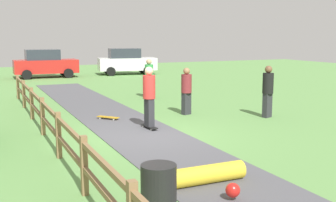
{
  "coord_description": "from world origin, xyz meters",
  "views": [
    {
      "loc": [
        -4.25,
        -11.13,
        2.86
      ],
      "look_at": [
        0.7,
        -0.23,
        1.0
      ],
      "focal_mm": 45.19,
      "sensor_mm": 36.0,
      "label": 1
    }
  ],
  "objects": [
    {
      "name": "asphalt_path",
      "position": [
        0.0,
        0.0,
        0.01
      ],
      "size": [
        2.4,
        28.0,
        0.02
      ],
      "primitive_type": "cube",
      "color": "#515156",
      "rests_on": "ground_plane"
    },
    {
      "name": "skater_fallen",
      "position": [
        -0.33,
        -4.35,
        0.2
      ],
      "size": [
        1.63,
        1.25,
        0.36
      ],
      "color": "yellow",
      "rests_on": "asphalt_path"
    },
    {
      "name": "parked_car_red",
      "position": [
        0.02,
        18.62,
        0.96
      ],
      "size": [
        4.22,
        2.04,
        1.92
      ],
      "color": "red",
      "rests_on": "ground_plane"
    },
    {
      "name": "ground_plane",
      "position": [
        0.0,
        0.0,
        0.0
      ],
      "size": [
        60.0,
        60.0,
        0.0
      ],
      "primitive_type": "plane",
      "color": "#60934C"
    },
    {
      "name": "skateboard_loose",
      "position": [
        -0.25,
        2.66,
        0.09
      ],
      "size": [
        0.67,
        0.74,
        0.08
      ],
      "color": "#BF8C19",
      "rests_on": "asphalt_path"
    },
    {
      "name": "parked_car_white",
      "position": [
        5.87,
        18.63,
        0.96
      ],
      "size": [
        4.4,
        2.47,
        1.92
      ],
      "color": "silver",
      "rests_on": "ground_plane"
    },
    {
      "name": "bystander_maroon",
      "position": [
        2.64,
        2.45,
        0.94
      ],
      "size": [
        0.48,
        0.48,
        1.71
      ],
      "color": "#2D2D33",
      "rests_on": "ground_plane"
    },
    {
      "name": "bystander_black",
      "position": [
        4.99,
        0.77,
        1.01
      ],
      "size": [
        0.48,
        0.48,
        1.82
      ],
      "color": "#2D2D33",
      "rests_on": "ground_plane"
    },
    {
      "name": "skater_riding",
      "position": [
        0.49,
        0.7,
        1.09
      ],
      "size": [
        0.41,
        0.81,
        1.91
      ],
      "color": "black",
      "rests_on": "asphalt_path"
    },
    {
      "name": "trash_bin",
      "position": [
        -1.8,
        -5.39,
        0.45
      ],
      "size": [
        0.56,
        0.56,
        0.9
      ],
      "primitive_type": "cylinder",
      "color": "black",
      "rests_on": "ground_plane"
    },
    {
      "name": "wooden_fence",
      "position": [
        -2.6,
        0.0,
        0.67
      ],
      "size": [
        0.12,
        18.12,
        1.1
      ],
      "color": "olive",
      "rests_on": "ground_plane"
    },
    {
      "name": "bystander_green",
      "position": [
        2.91,
        6.75,
        1.0
      ],
      "size": [
        0.49,
        0.49,
        1.81
      ],
      "color": "#2D2D33",
      "rests_on": "ground_plane"
    }
  ]
}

